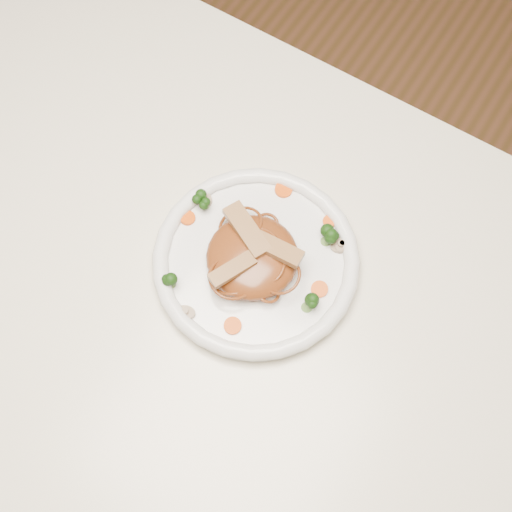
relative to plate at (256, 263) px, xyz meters
The scene contains 20 objects.
ground 0.76m from the plate, 108.04° to the right, with size 4.00×4.00×0.00m, color brown.
table 0.13m from the plate, 108.04° to the right, with size 1.20×0.80×0.75m.
plate is the anchor object (origin of this frame).
noodle_mound 0.02m from the plate, 123.52° to the right, with size 0.11×0.11×0.04m, color brown.
chicken_a 0.05m from the plate, 32.93° to the left, with size 0.07×0.02×0.01m, color #A1814C.
chicken_b 0.05m from the plate, 146.83° to the left, with size 0.08×0.02×0.01m, color #A1814C.
chicken_c 0.06m from the plate, 103.77° to the right, with size 0.06×0.02×0.01m, color #A1814C.
broccoli_0 0.09m from the plate, 48.79° to the left, with size 0.03×0.03×0.03m, color #19380B, non-canonical shape.
broccoli_1 0.10m from the plate, 163.15° to the left, with size 0.02×0.02×0.03m, color #19380B, non-canonical shape.
broccoli_2 0.11m from the plate, 131.03° to the right, with size 0.03×0.03×0.03m, color #19380B, non-canonical shape.
broccoli_3 0.09m from the plate, 12.73° to the right, with size 0.03×0.03×0.03m, color #19380B, non-canonical shape.
carrot_0 0.11m from the plate, 61.85° to the left, with size 0.02×0.02×0.01m, color #EC5208.
carrot_1 0.11m from the plate, behind, with size 0.02×0.02×0.01m, color #EC5208.
carrot_2 0.09m from the plate, ahead, with size 0.02×0.02×0.01m, color #EC5208.
carrot_3 0.11m from the plate, 102.48° to the left, with size 0.02×0.02×0.01m, color #EC5208.
carrot_4 0.09m from the plate, 75.71° to the right, with size 0.02×0.02×0.01m, color #EC5208.
mushroom_0 0.11m from the plate, 108.34° to the right, with size 0.02×0.02×0.01m, color tan.
mushroom_1 0.11m from the plate, 42.55° to the left, with size 0.03×0.03×0.01m, color tan.
mushroom_2 0.11m from the plate, 160.55° to the left, with size 0.03×0.03×0.01m, color tan.
mushroom_3 0.11m from the plate, 42.61° to the left, with size 0.02×0.02×0.01m, color tan.
Camera 1 is at (0.20, -0.19, 1.53)m, focal length 46.56 mm.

